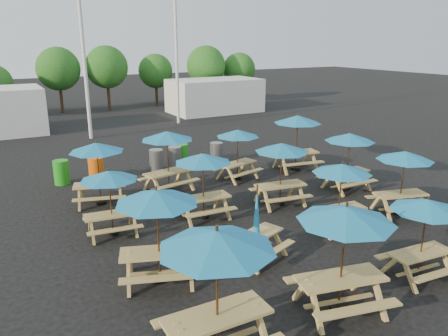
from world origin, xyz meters
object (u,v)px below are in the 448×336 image
picnic_unit_1 (157,203)px  picnic_unit_9 (342,173)px  picnic_unit_7 (167,140)px  waste_bin_3 (175,157)px  picnic_unit_11 (238,136)px  waste_bin_5 (216,153)px  picnic_unit_15 (297,123)px  waste_bin_1 (96,169)px  picnic_unit_5 (256,229)px  picnic_unit_0 (217,249)px  waste_bin_4 (182,154)px  picnic_unit_4 (346,221)px  picnic_unit_8 (427,210)px  picnic_unit_6 (203,162)px  waste_bin_2 (156,161)px  picnic_unit_2 (109,180)px  picnic_unit_3 (97,151)px  picnic_unit_14 (350,141)px  picnic_unit_10 (282,152)px  picnic_unit_13 (405,160)px  waste_bin_0 (61,172)px

picnic_unit_1 → picnic_unit_9: (5.86, 0.12, -0.20)m
picnic_unit_7 → waste_bin_3: size_ratio=2.41×
picnic_unit_11 → waste_bin_5: size_ratio=2.19×
picnic_unit_15 → picnic_unit_7: bearing=-171.7°
picnic_unit_7 → waste_bin_1: (-2.12, 2.65, -1.54)m
picnic_unit_1 → picnic_unit_5: bearing=16.0°
picnic_unit_0 → waste_bin_4: picnic_unit_0 is taller
picnic_unit_1 → picnic_unit_4: (2.92, -3.02, 0.06)m
picnic_unit_15 → waste_bin_1: bearing=170.8°
picnic_unit_8 → picnic_unit_9: bearing=90.6°
picnic_unit_1 → picnic_unit_15: size_ratio=1.01×
picnic_unit_4 → waste_bin_1: 11.99m
waste_bin_3 → waste_bin_4: 0.57m
picnic_unit_6 → waste_bin_2: size_ratio=2.25×
picnic_unit_5 → picnic_unit_2: bearing=112.0°
waste_bin_3 → picnic_unit_9: bearing=-78.9°
picnic_unit_6 → waste_bin_2: (0.56, 5.73, -1.40)m
picnic_unit_1 → waste_bin_5: 10.68m
picnic_unit_3 → picnic_unit_7: picnic_unit_7 is taller
picnic_unit_4 → waste_bin_2: 11.82m
picnic_unit_14 → waste_bin_2: picnic_unit_14 is taller
picnic_unit_7 → waste_bin_5: size_ratio=2.41×
picnic_unit_6 → picnic_unit_10: (2.91, -0.23, 0.04)m
waste_bin_4 → picnic_unit_11: bearing=-70.0°
picnic_unit_0 → picnic_unit_13: bearing=20.0°
picnic_unit_7 → waste_bin_5: picnic_unit_7 is taller
picnic_unit_2 → waste_bin_2: bearing=64.1°
picnic_unit_0 → picnic_unit_13: size_ratio=1.12×
picnic_unit_3 → picnic_unit_7: bearing=19.1°
picnic_unit_5 → picnic_unit_11: size_ratio=0.97×
picnic_unit_15 → waste_bin_3: picnic_unit_15 is taller
picnic_unit_7 → waste_bin_2: bearing=67.6°
picnic_unit_14 → picnic_unit_7: bearing=152.3°
picnic_unit_3 → picnic_unit_7: 2.66m
waste_bin_2 → waste_bin_4: (1.40, 0.42, 0.00)m
picnic_unit_1 → picnic_unit_4: bearing=-26.1°
picnic_unit_15 → waste_bin_4: (-4.10, 3.26, -1.64)m
picnic_unit_5 → waste_bin_0: size_ratio=2.11×
picnic_unit_9 → picnic_unit_10: picnic_unit_10 is taller
picnic_unit_0 → picnic_unit_2: bearing=93.2°
picnic_unit_3 → waste_bin_1: bearing=95.8°
picnic_unit_0 → picnic_unit_3: 8.81m
waste_bin_2 → picnic_unit_6: bearing=-95.6°
picnic_unit_0 → waste_bin_0: (-0.73, 11.82, -1.68)m
picnic_unit_6 → picnic_unit_13: bearing=-23.5°
picnic_unit_11 → picnic_unit_9: bearing=-103.7°
picnic_unit_13 → picnic_unit_1: bearing=-163.3°
picnic_unit_0 → waste_bin_3: 12.56m
picnic_unit_3 → picnic_unit_9: picnic_unit_3 is taller
picnic_unit_0 → picnic_unit_14: size_ratio=1.12×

